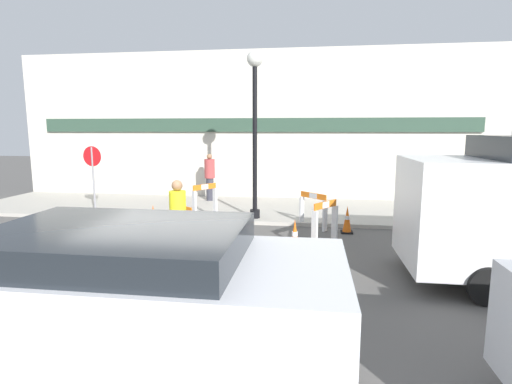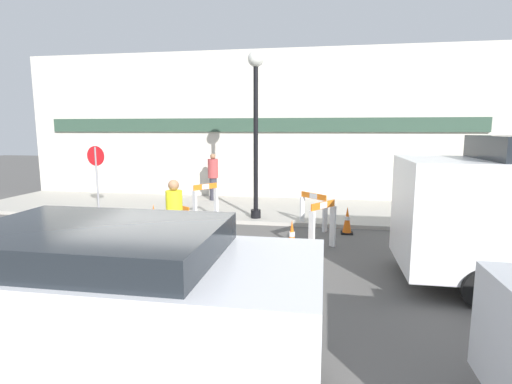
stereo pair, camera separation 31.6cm
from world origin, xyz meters
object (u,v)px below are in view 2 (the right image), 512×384
(person_worker, at_px, (175,217))
(parked_car_1, at_px, (100,307))
(streetlamp_post, at_px, (256,112))
(person_pedestrian, at_px, (213,175))
(stop_sign, at_px, (96,168))

(person_worker, relative_size, parked_car_1, 0.40)
(streetlamp_post, distance_m, person_pedestrian, 3.94)
(person_worker, distance_m, parked_car_1, 4.33)
(streetlamp_post, relative_size, parked_car_1, 1.14)
(streetlamp_post, distance_m, stop_sign, 5.18)
(streetlamp_post, bearing_deg, person_worker, -105.45)
(stop_sign, xyz_separation_m, parked_car_1, (4.81, -7.85, -0.48))
(stop_sign, distance_m, person_worker, 5.35)
(streetlamp_post, height_order, parked_car_1, streetlamp_post)
(person_worker, height_order, parked_car_1, parked_car_1)
(stop_sign, bearing_deg, parked_car_1, 127.49)
(person_pedestrian, bearing_deg, streetlamp_post, 126.11)
(person_worker, bearing_deg, streetlamp_post, 11.21)
(stop_sign, distance_m, parked_car_1, 9.22)
(stop_sign, bearing_deg, person_worker, 143.05)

